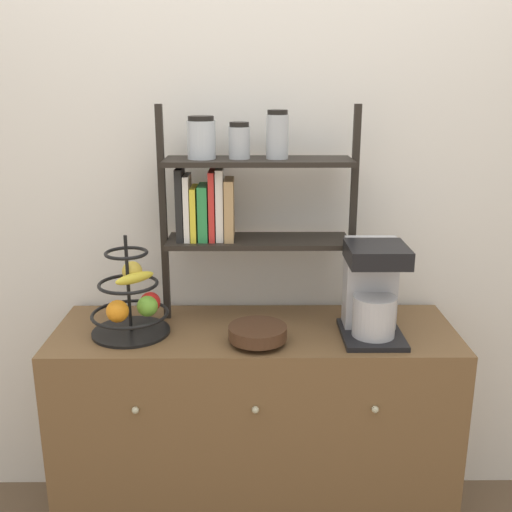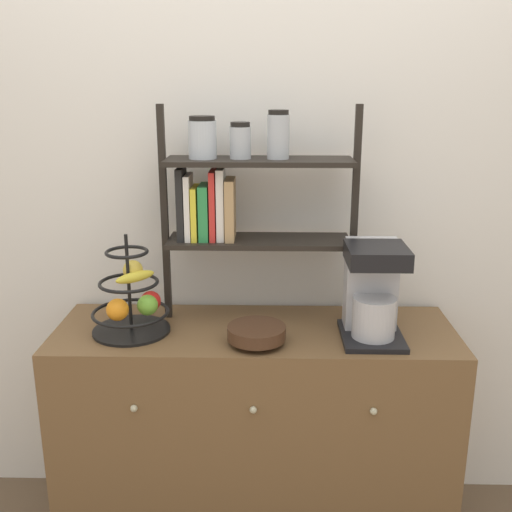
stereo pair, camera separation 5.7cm
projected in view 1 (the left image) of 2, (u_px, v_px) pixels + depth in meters
wall_back at (255, 185)px, 2.27m from camera, size 7.00×0.05×2.60m
sideboard at (255, 431)px, 2.25m from camera, size 1.43×0.49×0.83m
coffee_maker at (372, 289)px, 2.04m from camera, size 0.21×0.25×0.33m
fruit_stand at (132, 302)px, 2.06m from camera, size 0.27×0.27×0.35m
wooden_bowl at (258, 333)px, 2.00m from camera, size 0.20×0.20×0.06m
shelf_hutch at (233, 191)px, 2.11m from camera, size 0.70×0.20×0.78m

